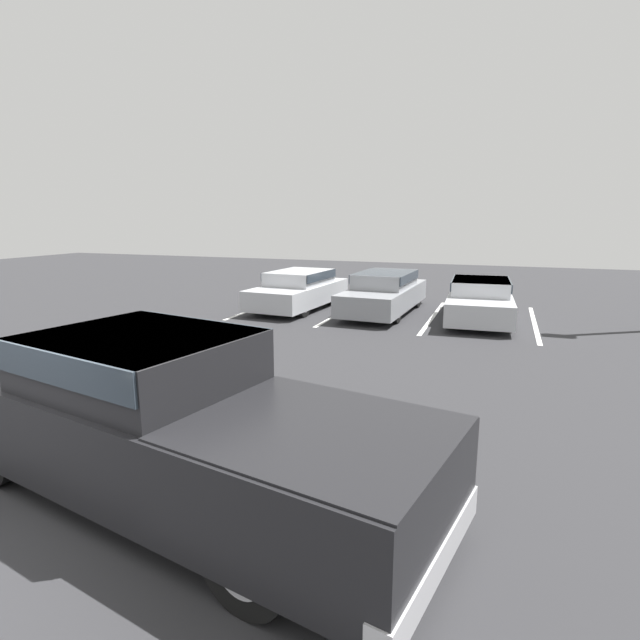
% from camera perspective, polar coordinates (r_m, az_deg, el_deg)
% --- Properties ---
extents(ground_plane, '(60.00, 60.00, 0.00)m').
position_cam_1_polar(ground_plane, '(6.22, -30.62, -18.87)').
color(ground_plane, '#2D2D30').
extents(stall_stripe_a, '(0.12, 5.39, 0.01)m').
position_cam_1_polar(stall_stripe_a, '(17.36, -6.35, 1.68)').
color(stall_stripe_a, white).
rests_on(stall_stripe_a, ground_plane).
extents(stall_stripe_b, '(0.12, 5.39, 0.01)m').
position_cam_1_polar(stall_stripe_b, '(16.29, 2.74, 1.08)').
color(stall_stripe_b, white).
rests_on(stall_stripe_b, ground_plane).
extents(stall_stripe_c, '(0.12, 5.39, 0.01)m').
position_cam_1_polar(stall_stripe_c, '(15.69, 12.80, 0.38)').
color(stall_stripe_c, white).
rests_on(stall_stripe_c, ground_plane).
extents(stall_stripe_d, '(0.12, 5.39, 0.01)m').
position_cam_1_polar(stall_stripe_d, '(15.60, 23.31, -0.35)').
color(stall_stripe_d, white).
rests_on(stall_stripe_d, ground_plane).
extents(pickup_truck, '(6.44, 3.16, 1.77)m').
position_cam_1_polar(pickup_truck, '(5.69, -17.25, -10.61)').
color(pickup_truck, black).
rests_on(pickup_truck, ground_plane).
extents(parked_sedan_a, '(2.12, 4.49, 1.25)m').
position_cam_1_polar(parked_sedan_a, '(16.63, -2.42, 3.62)').
color(parked_sedan_a, '#B7BABF').
rests_on(parked_sedan_a, ground_plane).
extents(parked_sedan_b, '(1.94, 4.84, 1.29)m').
position_cam_1_polar(parked_sedan_b, '(15.96, 7.37, 3.28)').
color(parked_sedan_b, gray).
rests_on(parked_sedan_b, ground_plane).
extents(parked_sedan_c, '(1.97, 4.49, 1.21)m').
position_cam_1_polar(parked_sedan_c, '(15.41, 17.80, 2.34)').
color(parked_sedan_c, '#B7BABF').
rests_on(parked_sedan_c, ground_plane).
extents(wheel_stop_curb, '(1.66, 0.20, 0.14)m').
position_cam_1_polar(wheel_stop_curb, '(19.24, 8.74, 2.80)').
color(wheel_stop_curb, '#B7B2A8').
rests_on(wheel_stop_curb, ground_plane).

